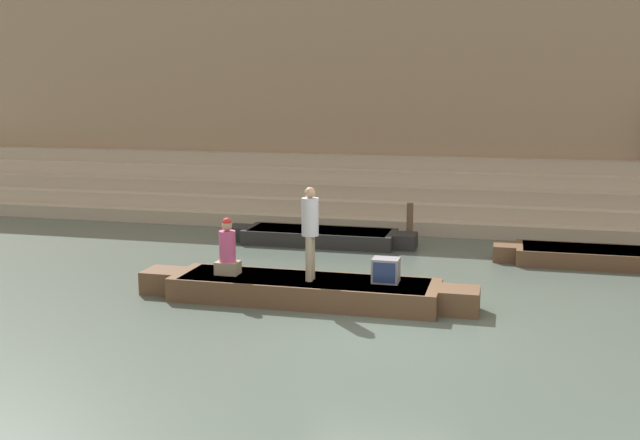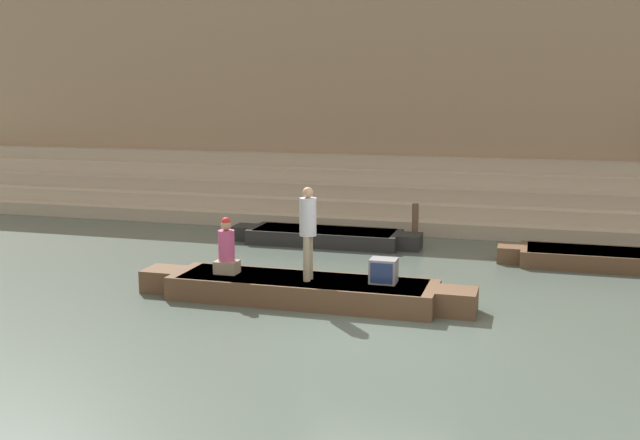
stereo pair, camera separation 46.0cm
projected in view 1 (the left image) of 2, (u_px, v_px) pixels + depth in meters
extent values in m
plane|color=#47544C|center=(382.00, 332.00, 12.23)|extent=(120.00, 120.00, 0.00)
cube|color=tan|center=(438.00, 221.00, 21.33)|extent=(36.00, 2.98, 0.38)
cube|color=#B2A28D|center=(439.00, 206.00, 21.54)|extent=(36.00, 2.38, 0.38)
cube|color=tan|center=(441.00, 192.00, 21.76)|extent=(36.00, 1.79, 0.38)
cube|color=#B2A28D|center=(442.00, 177.00, 21.98)|extent=(36.00, 1.19, 0.38)
cube|color=tan|center=(443.00, 164.00, 22.20)|extent=(36.00, 0.60, 0.38)
cube|color=#937A60|center=(447.00, 102.00, 22.74)|extent=(34.20, 1.20, 6.98)
cube|color=brown|center=(443.00, 209.00, 22.71)|extent=(34.20, 0.12, 0.60)
cube|color=brown|center=(304.00, 290.00, 13.91)|extent=(5.00, 1.32, 0.44)
cube|color=#2D2D2D|center=(304.00, 280.00, 13.88)|extent=(4.60, 1.22, 0.05)
cube|color=brown|center=(459.00, 301.00, 13.22)|extent=(0.70, 0.73, 0.44)
cube|color=brown|center=(164.00, 280.00, 14.60)|extent=(0.70, 0.73, 0.44)
cylinder|color=olive|center=(278.00, 272.00, 14.80)|extent=(2.25, 0.04, 0.04)
cylinder|color=gray|center=(311.00, 257.00, 13.79)|extent=(0.13, 0.13, 0.83)
cylinder|color=gray|center=(309.00, 259.00, 13.62)|extent=(0.13, 0.13, 0.83)
cylinder|color=#B2B2BC|center=(310.00, 217.00, 13.57)|extent=(0.31, 0.31, 0.70)
sphere|color=tan|center=(310.00, 193.00, 13.49)|extent=(0.20, 0.20, 0.20)
cube|color=gray|center=(228.00, 268.00, 14.20)|extent=(0.44, 0.34, 0.24)
cylinder|color=#C64C7F|center=(227.00, 246.00, 14.13)|extent=(0.31, 0.31, 0.59)
sphere|color=tan|center=(227.00, 226.00, 14.06)|extent=(0.20, 0.20, 0.20)
sphere|color=red|center=(227.00, 222.00, 14.05)|extent=(0.17, 0.17, 0.17)
cube|color=slate|center=(386.00, 270.00, 13.58)|extent=(0.48, 0.39, 0.45)
cube|color=navy|center=(384.00, 273.00, 13.39)|extent=(0.40, 0.02, 0.37)
cube|color=brown|center=(600.00, 257.00, 16.77)|extent=(3.64, 1.32, 0.37)
cube|color=beige|center=(600.00, 250.00, 16.75)|extent=(3.35, 1.22, 0.05)
cube|color=brown|center=(504.00, 252.00, 17.28)|extent=(0.51, 0.73, 0.37)
cube|color=black|center=(320.00, 237.00, 19.04)|extent=(3.85, 1.32, 0.37)
cube|color=beige|center=(320.00, 231.00, 19.01)|extent=(3.54, 1.22, 0.05)
cube|color=black|center=(405.00, 241.00, 18.51)|extent=(0.54, 0.73, 0.37)
cube|color=black|center=(239.00, 233.00, 19.57)|extent=(0.54, 0.73, 0.37)
cylinder|color=brown|center=(410.00, 223.00, 19.04)|extent=(0.17, 0.17, 1.04)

